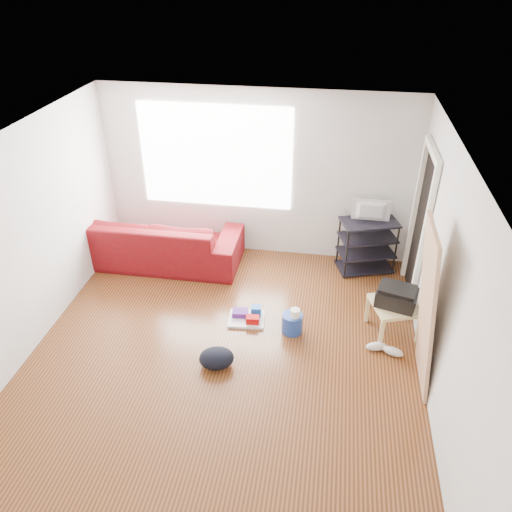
% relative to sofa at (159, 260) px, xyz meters
% --- Properties ---
extents(room, '(4.51, 5.01, 2.51)m').
position_rel_sofa_xyz_m(room, '(1.49, -1.80, 1.25)').
color(room, '#3E230F').
rests_on(room, ground).
extents(sofa, '(2.48, 0.97, 0.73)m').
position_rel_sofa_xyz_m(sofa, '(0.00, 0.00, 0.00)').
color(sofa, '#5D020D').
rests_on(sofa, ground).
extents(tv_stand, '(0.89, 0.67, 0.79)m').
position_rel_sofa_xyz_m(tv_stand, '(3.07, 0.27, 0.40)').
color(tv_stand, black).
rests_on(tv_stand, ground).
extents(tv, '(0.53, 0.07, 0.30)m').
position_rel_sofa_xyz_m(tv, '(3.07, 0.27, 0.94)').
color(tv, black).
rests_on(tv, tv_stand).
extents(side_table, '(0.66, 0.66, 0.42)m').
position_rel_sofa_xyz_m(side_table, '(3.37, -1.12, 0.36)').
color(side_table, '#CDBE84').
rests_on(side_table, ground).
extents(printer, '(0.53, 0.46, 0.24)m').
position_rel_sofa_xyz_m(printer, '(3.37, -1.12, 0.54)').
color(printer, black).
rests_on(printer, side_table).
extents(bucket, '(0.30, 0.30, 0.26)m').
position_rel_sofa_xyz_m(bucket, '(2.16, -1.31, 0.00)').
color(bucket, '#1D3D95').
rests_on(bucket, ground).
extents(toilet_paper, '(0.12, 0.12, 0.11)m').
position_rel_sofa_xyz_m(toilet_paper, '(2.19, -1.34, 0.18)').
color(toilet_paper, white).
rests_on(toilet_paper, bucket).
extents(cleaning_tray, '(0.48, 0.40, 0.16)m').
position_rel_sofa_xyz_m(cleaning_tray, '(1.58, -1.19, 0.05)').
color(cleaning_tray, silver).
rests_on(cleaning_tray, ground).
extents(backpack, '(0.46, 0.40, 0.22)m').
position_rel_sofa_xyz_m(backpack, '(1.37, -2.05, 0.00)').
color(backpack, black).
rests_on(backpack, ground).
extents(sneakers, '(0.46, 0.23, 0.10)m').
position_rel_sofa_xyz_m(sneakers, '(3.27, -1.52, 0.05)').
color(sneakers, silver).
rests_on(sneakers, ground).
extents(door_panel, '(0.23, 0.75, 1.88)m').
position_rel_sofa_xyz_m(door_panel, '(3.55, -1.88, 0.00)').
color(door_panel, tan).
rests_on(door_panel, ground).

